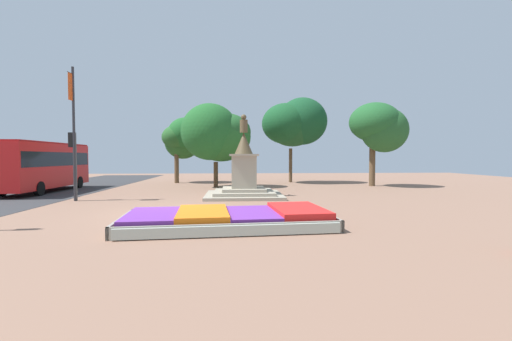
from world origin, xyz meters
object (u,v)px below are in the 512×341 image
object	(u,v)px
traffic_light_mid_block	(74,153)
statue_monument	(244,179)
flower_planter	(229,219)
banner_pole	(74,131)
city_bus	(42,164)

from	to	relation	value
traffic_light_mid_block	statue_monument	bearing A→B (deg)	8.55
flower_planter	banner_pole	bearing A→B (deg)	139.12
banner_pole	city_bus	bearing A→B (deg)	130.76
flower_planter	city_bus	size ratio (longest dim) A/B	0.81
flower_planter	traffic_light_mid_block	distance (m)	11.64
flower_planter	traffic_light_mid_block	size ratio (longest dim) A/B	1.98
city_bus	flower_planter	bearing A→B (deg)	-44.04
statue_monument	city_bus	world-z (taller)	statue_monument
traffic_light_mid_block	city_bus	bearing A→B (deg)	130.90
flower_planter	traffic_light_mid_block	bearing A→B (deg)	138.93
flower_planter	statue_monument	bearing A→B (deg)	85.10
flower_planter	statue_monument	xyz separation A→B (m)	(0.76, 8.89, 0.83)
statue_monument	banner_pole	world-z (taller)	banner_pole
statue_monument	traffic_light_mid_block	xyz separation A→B (m)	(-9.35, -1.41, 1.53)
traffic_light_mid_block	city_bus	world-z (taller)	traffic_light_mid_block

